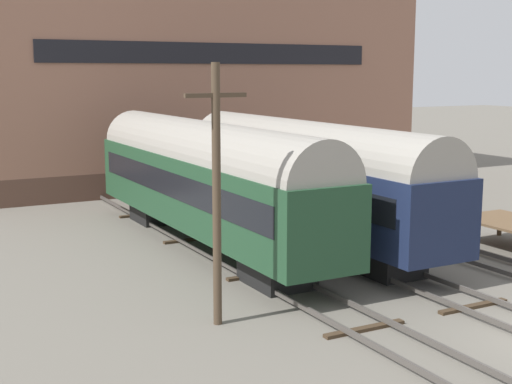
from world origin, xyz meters
TOP-DOWN VIEW (x-y plane):
  - track_left at (-4.04, 0.00)m, footprint 2.60×60.00m
  - train_car_green at (-4.04, 13.68)m, footprint 2.98×17.85m
  - train_car_navy at (0.00, 12.58)m, footprint 2.99×16.59m
  - utility_pole at (-7.38, 5.39)m, footprint 1.80×0.24m
  - warehouse_building at (2.38, 32.09)m, footprint 29.65×11.72m

SIDE VIEW (x-z plane):
  - track_left at x=-4.04m, z-range 0.01..0.27m
  - train_car_navy at x=0.00m, z-range 0.34..5.41m
  - train_car_green at x=-4.04m, z-range 0.35..5.48m
  - utility_pole at x=-7.38m, z-range 0.16..7.45m
  - warehouse_building at x=2.38m, z-range 0.00..14.71m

